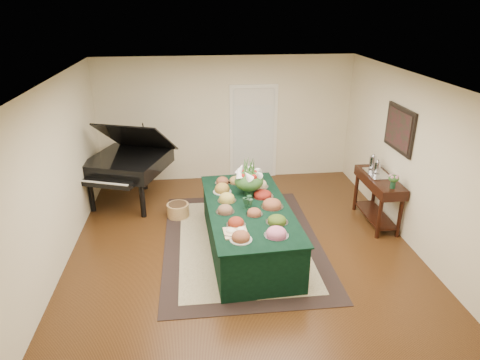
{
  "coord_description": "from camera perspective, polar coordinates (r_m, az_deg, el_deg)",
  "views": [
    {
      "loc": [
        -0.72,
        -6.05,
        3.74
      ],
      "look_at": [
        0.0,
        0.3,
        1.05
      ],
      "focal_mm": 32.0,
      "sensor_mm": 36.0,
      "label": 1
    }
  ],
  "objects": [
    {
      "name": "pink_bouquet",
      "position": [
        7.4,
        19.81,
        0.14
      ],
      "size": [
        0.19,
        0.19,
        0.25
      ],
      "color": "#163720",
      "rests_on": "mahogany_sideboard"
    },
    {
      "name": "green_goblets",
      "position": [
        6.58,
        1.08,
        -3.08
      ],
      "size": [
        0.15,
        0.21,
        0.18
      ],
      "color": "#163720",
      "rests_on": "buffet_table"
    },
    {
      "name": "cutting_board",
      "position": [
        5.94,
        -0.6,
        -6.75
      ],
      "size": [
        0.34,
        0.34,
        0.1
      ],
      "color": "tan",
      "rests_on": "buffet_table"
    },
    {
      "name": "food_platters",
      "position": [
        6.72,
        1.15,
        -2.92
      ],
      "size": [
        1.06,
        2.35,
        0.12
      ],
      "color": "#BBBAC4",
      "rests_on": "buffet_table"
    },
    {
      "name": "wicker_basket",
      "position": [
        8.07,
        -8.27,
        -4.02
      ],
      "size": [
        0.41,
        0.41,
        0.25
      ],
      "primitive_type": "cylinder",
      "color": "#A87943",
      "rests_on": "ground"
    },
    {
      "name": "mahogany_sideboard",
      "position": [
        7.93,
        18.02,
        -0.96
      ],
      "size": [
        0.45,
        1.28,
        0.89
      ],
      "color": "black",
      "rests_on": "ground"
    },
    {
      "name": "buffet_table",
      "position": [
        6.86,
        1.09,
        -6.39
      ],
      "size": [
        1.39,
        2.74,
        0.77
      ],
      "color": "black",
      "rests_on": "ground"
    },
    {
      "name": "kitchen_doorway",
      "position": [
        9.51,
        1.8,
        6.22
      ],
      "size": [
        1.05,
        0.07,
        2.1
      ],
      "color": "white",
      "rests_on": "ground"
    },
    {
      "name": "grand_piano",
      "position": [
        8.58,
        -14.69,
        2.26
      ],
      "size": [
        1.85,
        1.93,
        1.68
      ],
      "color": "black",
      "rests_on": "ground"
    },
    {
      "name": "tea_service",
      "position": [
        8.03,
        17.6,
        1.84
      ],
      "size": [
        0.34,
        0.58,
        0.3
      ],
      "color": "#BBBAC4",
      "rests_on": "mahogany_sideboard"
    },
    {
      "name": "ground",
      "position": [
        7.15,
        0.27,
        -8.72
      ],
      "size": [
        6.0,
        6.0,
        0.0
      ],
      "primitive_type": "plane",
      "color": "black",
      "rests_on": "ground"
    },
    {
      "name": "area_rug",
      "position": [
        7.24,
        0.25,
        -8.19
      ],
      "size": [
        2.57,
        3.6,
        0.01
      ],
      "color": "black",
      "rests_on": "ground"
    },
    {
      "name": "floral_centerpiece",
      "position": [
        6.99,
        1.21,
        0.35
      ],
      "size": [
        0.5,
        0.5,
        0.5
      ],
      "color": "#163720",
      "rests_on": "buffet_table"
    },
    {
      "name": "wall_painting",
      "position": [
        7.68,
        20.49,
        6.37
      ],
      "size": [
        0.05,
        0.95,
        0.75
      ],
      "color": "black",
      "rests_on": "ground"
    }
  ]
}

